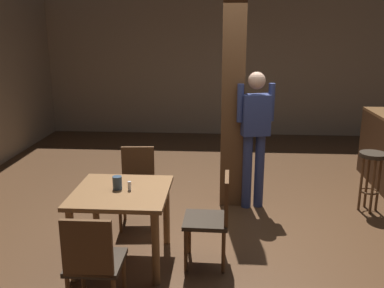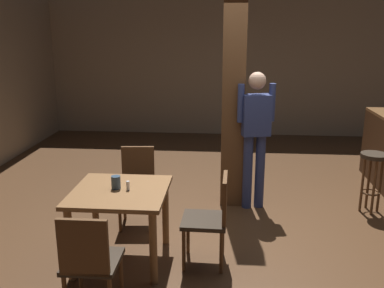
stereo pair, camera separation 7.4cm
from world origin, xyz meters
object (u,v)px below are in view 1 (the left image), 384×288
object	(u,v)px
chair_north	(137,182)
chair_south	(93,261)
salt_shaker	(129,186)
chair_east	(214,215)
standing_person	(255,131)
bar_stool_near	(372,168)
napkin_cup	(117,183)
dining_table	(122,203)

from	to	relation	value
chair_north	chair_south	world-z (taller)	same
chair_south	salt_shaker	world-z (taller)	chair_south
chair_east	salt_shaker	xyz separation A→B (m)	(-0.80, -0.01, 0.28)
standing_person	bar_stool_near	size ratio (longest dim) A/B	2.28
chair_south	bar_stool_near	world-z (taller)	chair_south
salt_shaker	napkin_cup	bearing A→B (deg)	168.05
napkin_cup	salt_shaker	bearing A→B (deg)	-11.95
standing_person	chair_south	bearing A→B (deg)	-120.98
salt_shaker	standing_person	xyz separation A→B (m)	(1.27, 1.41, 0.22)
salt_shaker	chair_east	bearing A→B (deg)	0.37
chair_east	standing_person	world-z (taller)	standing_person
chair_east	chair_south	world-z (taller)	same
chair_south	standing_person	size ratio (longest dim) A/B	0.52
chair_north	salt_shaker	xyz separation A→B (m)	(0.09, -0.84, 0.28)
chair_east	chair_south	bearing A→B (deg)	-135.70
chair_east	salt_shaker	bearing A→B (deg)	-179.63
chair_east	napkin_cup	size ratio (longest dim) A/B	7.05
dining_table	chair_south	xyz separation A→B (m)	(-0.03, -0.88, -0.10)
chair_north	napkin_cup	world-z (taller)	chair_north
chair_south	napkin_cup	distance (m)	0.95
dining_table	standing_person	xyz separation A→B (m)	(1.35, 1.42, 0.39)
chair_south	bar_stool_near	size ratio (longest dim) A/B	1.18
chair_east	salt_shaker	world-z (taller)	chair_east
chair_north	salt_shaker	world-z (taller)	chair_north
napkin_cup	standing_person	xyz separation A→B (m)	(1.39, 1.39, 0.20)
napkin_cup	standing_person	distance (m)	1.98
napkin_cup	chair_east	bearing A→B (deg)	-1.28
salt_shaker	bar_stool_near	bearing A→B (deg)	27.17
chair_east	chair_south	size ratio (longest dim) A/B	1.00
chair_north	napkin_cup	size ratio (longest dim) A/B	7.05
chair_north	bar_stool_near	bearing A→B (deg)	11.21
dining_table	bar_stool_near	bearing A→B (deg)	26.55
dining_table	napkin_cup	xyz separation A→B (m)	(-0.04, 0.03, 0.19)
dining_table	chair_east	world-z (taller)	chair_east
dining_table	napkin_cup	bearing A→B (deg)	144.84
salt_shaker	standing_person	bearing A→B (deg)	48.08
dining_table	salt_shaker	xyz separation A→B (m)	(0.08, 0.00, 0.18)
chair_north	napkin_cup	bearing A→B (deg)	-91.99
chair_north	bar_stool_near	xyz separation A→B (m)	(2.81, 0.56, 0.05)
salt_shaker	standing_person	world-z (taller)	standing_person
chair_south	standing_person	xyz separation A→B (m)	(1.38, 2.29, 0.50)
standing_person	chair_east	bearing A→B (deg)	-108.47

